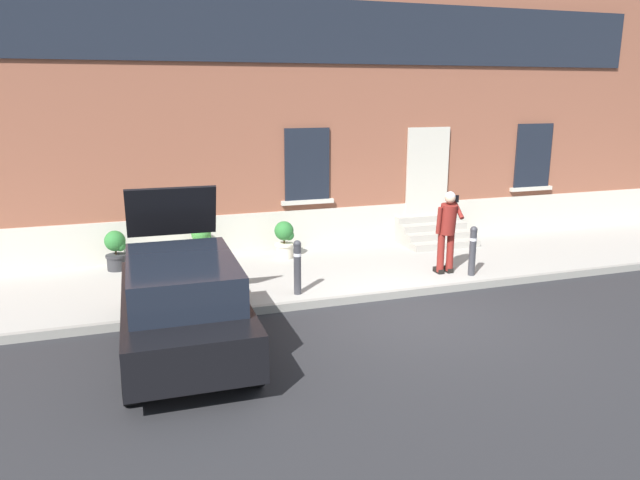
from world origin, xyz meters
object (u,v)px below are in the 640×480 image
(bollard_far_left, at_px, (297,265))
(planter_cream, at_px, (285,239))
(planter_olive, at_px, (202,241))
(planter_charcoal, at_px, (116,249))
(hatchback_car_black, at_px, (183,302))
(bollard_near_person, at_px, (473,249))
(person_on_phone, at_px, (447,227))

(bollard_far_left, height_order, planter_cream, bollard_far_left)
(planter_olive, bearing_deg, planter_cream, -10.54)
(planter_olive, relative_size, planter_cream, 1.00)
(bollard_far_left, distance_m, planter_charcoal, 4.23)
(bollard_far_left, relative_size, planter_olive, 1.22)
(hatchback_car_black, xyz_separation_m, planter_charcoal, (-0.97, 4.34, -0.19))
(hatchback_car_black, xyz_separation_m, planter_cream, (2.69, 4.13, -0.19))
(bollard_near_person, distance_m, bollard_far_left, 3.77)
(bollard_near_person, distance_m, planter_cream, 4.19)
(bollard_near_person, height_order, person_on_phone, person_on_phone)
(bollard_far_left, distance_m, person_on_phone, 3.36)
(bollard_near_person, xyz_separation_m, planter_olive, (-5.17, 2.86, -0.11))
(planter_olive, xyz_separation_m, planter_cream, (1.83, -0.34, 0.00))
(person_on_phone, relative_size, planter_charcoal, 2.04)
(bollard_far_left, relative_size, person_on_phone, 0.60)
(bollard_near_person, bearing_deg, hatchback_car_black, -165.10)
(hatchback_car_black, bearing_deg, bollard_near_person, 14.90)
(hatchback_car_black, bearing_deg, bollard_far_left, 35.37)
(person_on_phone, bearing_deg, hatchback_car_black, -155.07)
(planter_cream, bearing_deg, hatchback_car_black, -123.11)
(person_on_phone, xyz_separation_m, planter_cream, (-2.89, 2.24, -0.55))
(bollard_far_left, bearing_deg, person_on_phone, 4.89)
(bollard_near_person, height_order, planter_olive, bollard_near_person)
(bollard_near_person, xyz_separation_m, bollard_far_left, (-3.77, 0.00, 0.00))
(bollard_near_person, distance_m, planter_charcoal, 7.52)
(hatchback_car_black, xyz_separation_m, bollard_far_left, (2.26, 1.61, -0.09))
(planter_charcoal, height_order, planter_cream, same)
(bollard_far_left, xyz_separation_m, planter_olive, (-1.40, 2.86, -0.11))
(bollard_far_left, distance_m, planter_cream, 2.56)
(hatchback_car_black, bearing_deg, planter_charcoal, 102.55)
(person_on_phone, bearing_deg, bollard_near_person, -25.85)
(hatchback_car_black, distance_m, planter_olive, 4.56)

